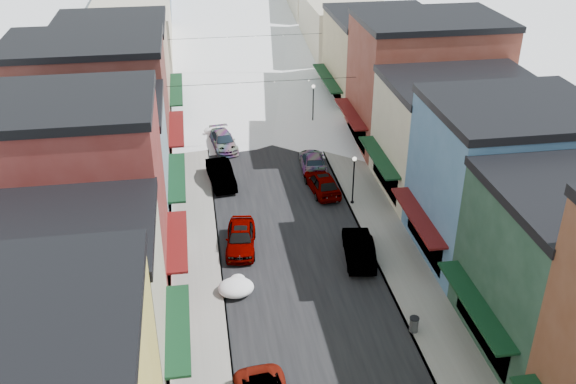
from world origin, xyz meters
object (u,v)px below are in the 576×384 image
object	(u,v)px
car_green_sedan	(359,248)
streetlamp_near	(354,174)
car_silver_sedan	(241,238)
car_dark_hatch	(221,174)
trash_can	(414,324)

from	to	relation	value
car_green_sedan	streetlamp_near	size ratio (longest dim) A/B	1.32
car_silver_sedan	car_green_sedan	xyz separation A→B (m)	(7.54, -2.43, 0.01)
car_dark_hatch	streetlamp_near	xyz separation A→B (m)	(9.61, -4.99, 1.75)
car_dark_hatch	car_green_sedan	distance (m)	14.66
car_green_sedan	trash_can	xyz separation A→B (m)	(1.20, -7.64, -0.22)
car_silver_sedan	car_green_sedan	distance (m)	7.93
car_green_sedan	trash_can	world-z (taller)	car_green_sedan
car_dark_hatch	streetlamp_near	world-z (taller)	streetlamp_near
streetlamp_near	car_dark_hatch	bearing A→B (deg)	152.57
car_silver_sedan	car_green_sedan	bearing A→B (deg)	-10.91
trash_can	streetlamp_near	size ratio (longest dim) A/B	0.24
car_dark_hatch	car_silver_sedan	bearing A→B (deg)	-92.88
car_dark_hatch	car_green_sedan	world-z (taller)	car_green_sedan
car_green_sedan	trash_can	size ratio (longest dim) A/B	5.51
car_silver_sedan	car_green_sedan	size ratio (longest dim) A/B	0.96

